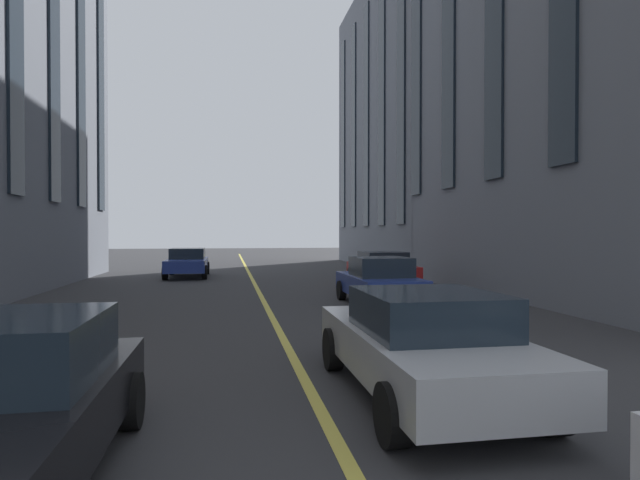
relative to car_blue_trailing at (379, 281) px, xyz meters
The scene contains 6 objects.
lane_centre_line 3.88m from the car_blue_trailing, 120.94° to the left, with size 80.00×0.16×0.01m.
car_blue_trailing is the anchor object (origin of this frame).
car_red_oncoming 5.43m from the car_blue_trailing, 17.47° to the right, with size 4.40×1.95×1.37m.
car_blue_parked_a 12.61m from the car_blue_trailing, 29.82° to the left, with size 4.40×1.95×1.37m.
car_silver_near 8.50m from the car_blue_trailing, 167.10° to the left, with size 4.40×1.95×1.37m.
building_right_far 20.63m from the car_blue_trailing, 26.38° to the right, with size 16.54×8.42×18.18m.
Camera 1 is at (7.44, 1.07, 2.10)m, focal length 29.05 mm.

